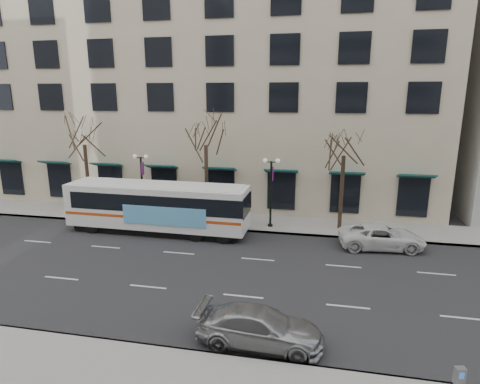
% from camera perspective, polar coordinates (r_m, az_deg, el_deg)
% --- Properties ---
extents(ground, '(160.00, 160.00, 0.00)m').
position_cam_1_polar(ground, '(23.64, -10.63, -10.62)').
color(ground, black).
rests_on(ground, ground).
extents(sidewalk_far, '(80.00, 4.00, 0.15)m').
position_cam_1_polar(sidewalk_far, '(30.61, 4.50, -4.52)').
color(sidewalk_far, gray).
rests_on(sidewalk_far, ground).
extents(building_hotel, '(40.00, 20.00, 24.00)m').
position_cam_1_polar(building_hotel, '(42.23, -2.97, 16.95)').
color(building_hotel, '#BBA88F').
rests_on(building_hotel, ground).
extents(tree_far_left, '(3.60, 3.60, 8.34)m').
position_cam_1_polar(tree_far_left, '(34.19, -21.38, 7.87)').
color(tree_far_left, black).
rests_on(tree_far_left, ground).
extents(tree_far_mid, '(3.60, 3.60, 8.55)m').
position_cam_1_polar(tree_far_mid, '(30.00, -4.92, 8.46)').
color(tree_far_mid, black).
rests_on(tree_far_mid, ground).
extents(tree_far_right, '(3.60, 3.60, 8.06)m').
position_cam_1_polar(tree_far_right, '(28.90, 14.65, 6.89)').
color(tree_far_right, black).
rests_on(tree_far_right, ground).
extents(lamp_post_left, '(1.22, 0.45, 5.21)m').
position_cam_1_polar(lamp_post_left, '(31.82, -13.74, 1.19)').
color(lamp_post_left, black).
rests_on(lamp_post_left, ground).
extents(lamp_post_right, '(1.22, 0.45, 5.21)m').
position_cam_1_polar(lamp_post_right, '(29.06, 4.43, 0.37)').
color(lamp_post_right, black).
rests_on(lamp_post_right, ground).
extents(city_bus, '(13.05, 3.05, 3.53)m').
position_cam_1_polar(city_bus, '(29.01, -11.52, -1.97)').
color(city_bus, white).
rests_on(city_bus, ground).
extents(silver_car, '(5.11, 2.22, 1.46)m').
position_cam_1_polar(silver_car, '(16.69, 2.83, -18.65)').
color(silver_car, '#9C9EA3').
rests_on(silver_car, ground).
extents(white_pickup, '(5.59, 3.01, 1.49)m').
position_cam_1_polar(white_pickup, '(27.42, 19.49, -6.03)').
color(white_pickup, silver).
rests_on(white_pickup, ground).
extents(pay_station, '(0.35, 0.26, 1.46)m').
position_cam_1_polar(pay_station, '(15.08, 28.69, -22.31)').
color(pay_station, slate).
rests_on(pay_station, sidewalk_near).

